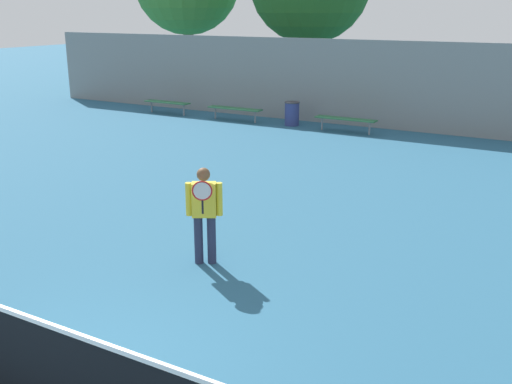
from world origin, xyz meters
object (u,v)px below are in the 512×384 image
object	(u,v)px
tennis_net	(27,359)
bench_courtside_far	(346,119)
tennis_player	(204,210)
bench_courtside_near	(235,109)
bench_by_gate	(167,103)
trash_bin	(292,114)

from	to	relation	value
tennis_net	bench_courtside_far	bearing A→B (deg)	99.52
tennis_player	bench_courtside_near	xyz separation A→B (m)	(-6.32, 11.12, -0.46)
tennis_net	bench_by_gate	xyz separation A→B (m)	(-9.89, 15.00, -0.11)
bench_by_gate	trash_bin	size ratio (longest dim) A/B	2.37
bench_courtside_far	bench_by_gate	world-z (taller)	same
tennis_player	bench_courtside_far	bearing A→B (deg)	70.53
bench_courtside_near	bench_courtside_far	size ratio (longest dim) A/B	1.02
bench_by_gate	tennis_net	bearing A→B (deg)	-56.59
tennis_net	tennis_player	distance (m)	3.93
tennis_net	bench_courtside_near	xyz separation A→B (m)	(-6.81, 15.00, -0.11)
tennis_net	bench_by_gate	size ratio (longest dim) A/B	6.33
tennis_player	bench_courtside_far	distance (m)	11.31
tennis_player	trash_bin	distance (m)	12.08
tennis_net	trash_bin	bearing A→B (deg)	106.82
tennis_net	trash_bin	distance (m)	15.91
trash_bin	bench_courtside_near	bearing A→B (deg)	-174.04
tennis_net	tennis_player	xyz separation A→B (m)	(-0.49, 3.88, 0.36)
tennis_net	trash_bin	xyz separation A→B (m)	(-4.60, 15.23, -0.13)
tennis_net	tennis_player	bearing A→B (deg)	97.21
trash_bin	tennis_net	bearing A→B (deg)	-73.18
tennis_player	bench_courtside_near	distance (m)	12.80
trash_bin	bench_courtside_far	bearing A→B (deg)	-6.29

